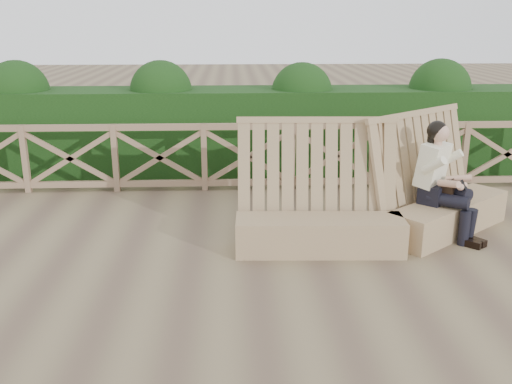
{
  "coord_description": "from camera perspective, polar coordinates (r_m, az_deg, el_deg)",
  "views": [
    {
      "loc": [
        -0.26,
        -5.51,
        2.71
      ],
      "look_at": [
        -0.0,
        0.4,
        0.9
      ],
      "focal_mm": 40.0,
      "sensor_mm": 36.0,
      "label": 1
    }
  ],
  "objects": [
    {
      "name": "ground",
      "position": [
        6.15,
        0.21,
        -9.15
      ],
      "size": [
        60.0,
        60.0,
        0.0
      ],
      "primitive_type": "plane",
      "color": "brown",
      "rests_on": "ground"
    },
    {
      "name": "bench",
      "position": [
        7.37,
        12.71,
        -1.77
      ],
      "size": [
        3.75,
        1.87,
        1.56
      ],
      "rotation": [
        0.0,
        0.0,
        0.26
      ],
      "color": "#9C7C59",
      "rests_on": "ground"
    },
    {
      "name": "woman",
      "position": [
        7.58,
        18.06,
        1.4
      ],
      "size": [
        0.87,
        0.9,
        1.49
      ],
      "rotation": [
        0.0,
        0.0,
        0.81
      ],
      "color": "black",
      "rests_on": "ground"
    },
    {
      "name": "guardrail",
      "position": [
        9.27,
        -0.8,
        3.56
      ],
      "size": [
        10.1,
        0.09,
        1.1
      ],
      "color": "#86674E",
      "rests_on": "ground"
    },
    {
      "name": "hedge",
      "position": [
        10.4,
        -1.0,
        6.16
      ],
      "size": [
        12.0,
        1.2,
        1.5
      ],
      "primitive_type": "cube",
      "color": "black",
      "rests_on": "ground"
    }
  ]
}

